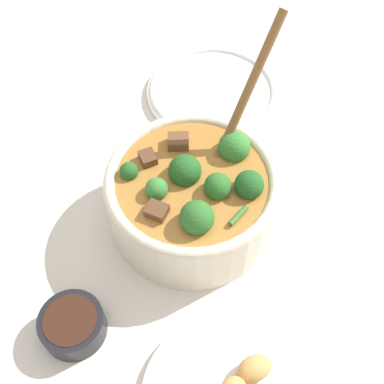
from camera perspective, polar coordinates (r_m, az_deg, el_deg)
name	(u,v)px	position (r m, az deg, el deg)	size (l,w,h in m)	color
ground_plane	(192,217)	(0.70, 0.00, -2.97)	(4.00, 4.00, 0.00)	silver
stew_bowl	(193,194)	(0.66, 0.09, -0.29)	(0.28, 0.23, 0.26)	beige
condiment_bowl	(72,324)	(0.63, -13.98, -14.99)	(0.08, 0.08, 0.04)	black
empty_plate	(213,91)	(0.86, 2.52, 11.87)	(0.23, 0.23, 0.02)	white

